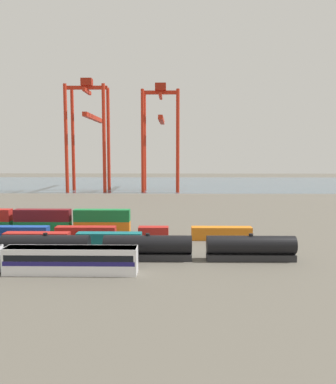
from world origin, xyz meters
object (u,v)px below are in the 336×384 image
Objects in this scene: shipping_container_3 at (37,239)px; gantry_crane_central at (161,128)px; shipping_container_16 at (102,227)px; gantry_crane_west at (89,125)px; shipping_container_6 at (19,233)px; passenger_train at (2,259)px; freight_tank_row at (97,247)px; shipping_container_8 at (153,233)px.

gantry_crane_central is (19.54, 106.90, 27.31)m from shipping_container_3.
shipping_container_16 is 102.79m from gantry_crane_west.
gantry_crane_central is at bearing 84.28° from shipping_container_16.
shipping_container_3 is 112.05m from gantry_crane_central.
gantry_crane_west is at bearing 94.17° from shipping_container_6.
shipping_container_6 is 0.25× the size of gantry_crane_central.
passenger_train is 23.42m from shipping_container_6.
shipping_container_3 is (-0.79, 16.42, -0.84)m from passenger_train.
passenger_train is at bearing -108.00° from shipping_container_16.
passenger_train is 16.46m from shipping_container_3.
passenger_train is at bearing -98.64° from gantry_crane_central.
freight_tank_row is at bearing -93.21° from gantry_crane_central.
shipping_container_16 is (15.94, 6.02, 0.00)m from shipping_container_6.
gantry_crane_west is (-26.38, 116.88, 27.98)m from freight_tank_row.
shipping_container_16 is at bearing -76.30° from gantry_crane_west.
shipping_container_8 is 111.47m from gantry_crane_west.
shipping_container_16 is at bearing 50.16° from shipping_container_3.
shipping_container_3 and shipping_container_6 have the same top height.
freight_tank_row is 5.34× the size of shipping_container_16.
shipping_container_8 is 0.12× the size of gantry_crane_west.
passenger_train is 14.33m from freight_tank_row.
shipping_container_16 is at bearing -95.72° from gantry_crane_central.
passenger_train is 128.20m from gantry_crane_west.
shipping_container_6 and shipping_container_8 have the same top height.
freight_tank_row reaches higher than shipping_container_16.
freight_tank_row is at bearing -81.86° from shipping_container_16.
passenger_train is 0.78× the size of gantry_crane_west.
gantry_crane_central reaches higher than shipping_container_16.
gantry_crane_central is (18.74, 123.31, 26.46)m from passenger_train.
passenger_train is 30.57m from shipping_container_8.
freight_tank_row is at bearing -119.57° from shipping_container_8.
shipping_container_6 is at bearing 180.00° from shipping_container_8.
freight_tank_row is at bearing -38.35° from shipping_container_6.
shipping_container_3 and shipping_container_8 have the same top height.
gantry_crane_west reaches higher than gantry_crane_central.
freight_tank_row is 24.17m from shipping_container_6.
gantry_crane_west is (-14.13, 124.32, 27.93)m from passenger_train.
passenger_train is 0.61× the size of freight_tank_row.
gantry_crane_west is at bearing 97.04° from shipping_container_3.
shipping_container_8 is (8.51, 14.99, -0.79)m from freight_tank_row.
shipping_container_3 is 15.67m from shipping_container_16.
shipping_container_6 is (-18.95, 14.99, -0.79)m from freight_tank_row.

